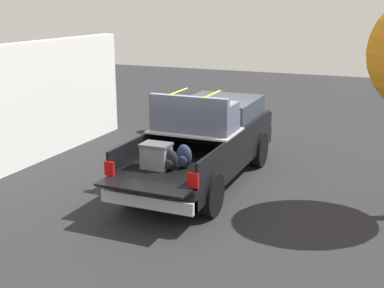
% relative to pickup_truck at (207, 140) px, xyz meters
% --- Properties ---
extents(ground_plane, '(40.00, 40.00, 0.00)m').
position_rel_pickup_truck_xyz_m(ground_plane, '(-0.36, -0.00, -0.96)').
color(ground_plane, '#262628').
extents(pickup_truck, '(6.05, 2.06, 2.23)m').
position_rel_pickup_truck_xyz_m(pickup_truck, '(0.00, 0.00, 0.00)').
color(pickup_truck, black).
rests_on(pickup_truck, ground_plane).
extents(building_facade, '(8.51, 0.36, 3.16)m').
position_rel_pickup_truck_xyz_m(building_facade, '(-0.81, 4.78, 0.62)').
color(building_facade, white).
rests_on(building_facade, ground_plane).
extents(trash_can, '(0.60, 0.60, 0.98)m').
position_rel_pickup_truck_xyz_m(trash_can, '(3.78, 2.96, -0.46)').
color(trash_can, '#1E592D').
rests_on(trash_can, ground_plane).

